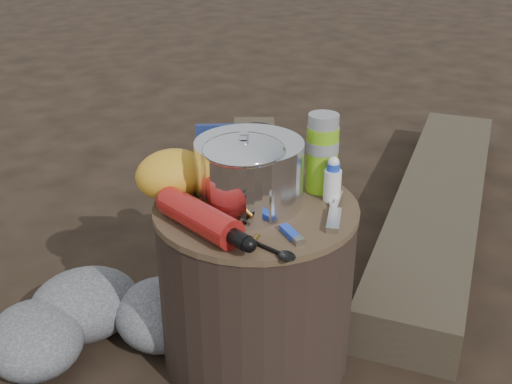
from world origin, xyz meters
name	(u,v)px	position (x,y,z in m)	size (l,w,h in m)	color
ground	(256,353)	(0.00, 0.00, 0.00)	(60.00, 60.00, 0.00)	black
stump	(256,284)	(0.00, 0.00, 0.22)	(0.48, 0.48, 0.44)	black
log_main	(439,204)	(0.93, 0.36, 0.07)	(0.29, 1.70, 0.14)	#3B3225
log_small	(255,168)	(0.49, 1.01, 0.04)	(0.20, 1.08, 0.09)	#3B3225
foil_windscreen	(249,173)	(-0.01, 0.02, 0.52)	(0.25, 0.25, 0.15)	silver
camping_pot	(244,176)	(-0.04, -0.02, 0.54)	(0.18, 0.18, 0.18)	silver
fuel_bottle	(200,218)	(-0.16, -0.06, 0.48)	(0.07, 0.28, 0.07)	#AF1C19
thermos	(322,153)	(0.18, 0.01, 0.54)	(0.08, 0.08, 0.19)	#74B418
travel_mug	(257,150)	(0.09, 0.18, 0.50)	(0.08, 0.08, 0.12)	black
stuff_sack	(172,174)	(-0.16, 0.13, 0.50)	(0.18, 0.14, 0.12)	gold
food_pouch	(221,155)	(-0.02, 0.15, 0.52)	(0.12, 0.03, 0.15)	navy
lighter	(290,232)	(0.00, -0.16, 0.45)	(0.02, 0.08, 0.01)	blue
multitool	(334,220)	(0.12, -0.15, 0.45)	(0.03, 0.10, 0.01)	silver
pot_grabber	(333,208)	(0.15, -0.10, 0.45)	(0.04, 0.15, 0.01)	silver
spork	(263,246)	(-0.07, -0.18, 0.45)	(0.03, 0.14, 0.01)	black
squeeze_bottle	(333,181)	(0.18, -0.06, 0.49)	(0.04, 0.04, 0.10)	white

